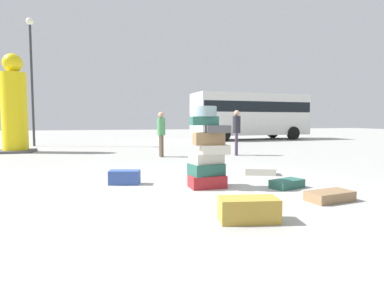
{
  "coord_description": "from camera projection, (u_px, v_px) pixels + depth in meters",
  "views": [
    {
      "loc": [
        -1.9,
        -5.78,
        1.35
      ],
      "look_at": [
        0.1,
        1.35,
        0.79
      ],
      "focal_mm": 29.86,
      "sensor_mm": 36.0,
      "label": 1
    }
  ],
  "objects": [
    {
      "name": "suitcase_navy_upright_blue",
      "position": [
        125.0,
        177.0,
        6.72
      ],
      "size": [
        0.68,
        0.46,
        0.29
      ],
      "primitive_type": "cube",
      "rotation": [
        0.0,
        0.0,
        -0.26
      ],
      "color": "#334F99",
      "rests_on": "ground"
    },
    {
      "name": "suitcase_tower",
      "position": [
        208.0,
        153.0,
        6.35
      ],
      "size": [
        0.78,
        0.7,
        1.62
      ],
      "color": "maroon",
      "rests_on": "ground"
    },
    {
      "name": "parked_bus",
      "position": [
        251.0,
        113.0,
        22.25
      ],
      "size": [
        8.27,
        3.13,
        3.15
      ],
      "rotation": [
        0.0,
        0.0,
        0.06
      ],
      "color": "silver",
      "rests_on": "ground"
    },
    {
      "name": "suitcase_tan_foreground_far",
      "position": [
        249.0,
        209.0,
        4.25
      ],
      "size": [
        0.84,
        0.53,
        0.32
      ],
      "primitive_type": "cube",
      "rotation": [
        0.0,
        0.0,
        -0.19
      ],
      "color": "#B28C33",
      "rests_on": "ground"
    },
    {
      "name": "person_bearded_onlooker",
      "position": [
        237.0,
        128.0,
        12.22
      ],
      "size": [
        0.3,
        0.32,
        1.73
      ],
      "rotation": [
        0.0,
        0.0,
        -1.98
      ],
      "color": "#3F334C",
      "rests_on": "ground"
    },
    {
      "name": "lamp_post",
      "position": [
        31.0,
        64.0,
        16.32
      ],
      "size": [
        0.36,
        0.36,
        6.53
      ],
      "color": "#333338",
      "rests_on": "ground"
    },
    {
      "name": "suitcase_teal_behind_tower",
      "position": [
        287.0,
        184.0,
        6.35
      ],
      "size": [
        0.75,
        0.56,
        0.17
      ],
      "primitive_type": "cube",
      "rotation": [
        0.0,
        0.0,
        0.32
      ],
      "color": "#26594C",
      "rests_on": "ground"
    },
    {
      "name": "suitcase_cream_white_trunk",
      "position": [
        260.0,
        171.0,
        7.94
      ],
      "size": [
        0.85,
        0.67,
        0.17
      ],
      "primitive_type": "cube",
      "rotation": [
        0.0,
        0.0,
        -0.37
      ],
      "color": "beige",
      "rests_on": "ground"
    },
    {
      "name": "ground_plane",
      "position": [
        206.0,
        190.0,
        6.16
      ],
      "size": [
        80.0,
        80.0,
        0.0
      ],
      "primitive_type": "plane",
      "color": "#9E9E99"
    },
    {
      "name": "yellow_dummy_statue",
      "position": [
        14.0,
        109.0,
        13.29
      ],
      "size": [
        1.39,
        1.39,
        4.09
      ],
      "color": "yellow",
      "rests_on": "ground"
    },
    {
      "name": "suitcase_brown_foreground_near",
      "position": [
        330.0,
        196.0,
        5.33
      ],
      "size": [
        0.83,
        0.51,
        0.16
      ],
      "primitive_type": "cube",
      "rotation": [
        0.0,
        0.0,
        0.15
      ],
      "color": "olive",
      "rests_on": "ground"
    },
    {
      "name": "person_tourist_with_camera",
      "position": [
        161.0,
        130.0,
        11.69
      ],
      "size": [
        0.3,
        0.34,
        1.65
      ],
      "rotation": [
        0.0,
        0.0,
        -1.55
      ],
      "color": "brown",
      "rests_on": "ground"
    }
  ]
}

